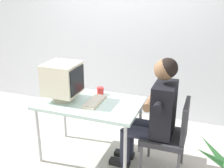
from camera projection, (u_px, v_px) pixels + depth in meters
name	position (u px, v px, depth m)	size (l,w,h in m)	color
ground_plane	(91.00, 156.00, 3.41)	(12.00, 12.00, 0.00)	#B2ADA3
wall_back	(147.00, 19.00, 4.03)	(8.00, 0.10, 3.00)	silver
desk	(90.00, 106.00, 3.18)	(1.16, 0.72, 0.72)	#B7B7BC
crt_monitor	(63.00, 79.00, 3.14)	(0.38, 0.37, 0.43)	beige
keyboard	(95.00, 102.00, 3.13)	(0.16, 0.40, 0.03)	beige
office_chair	(170.00, 133.00, 2.98)	(0.45, 0.45, 0.86)	#4C4C51
person_seated	(155.00, 110.00, 2.95)	(0.69, 0.59, 1.30)	black
desk_mug	(100.00, 91.00, 3.36)	(0.08, 0.09, 0.09)	red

